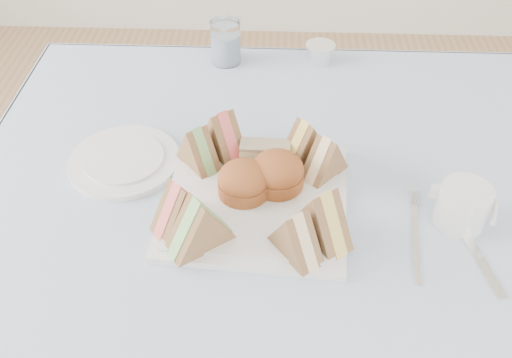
{
  "coord_description": "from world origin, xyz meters",
  "views": [
    {
      "loc": [
        -0.0,
        -0.61,
        1.38
      ],
      "look_at": [
        -0.03,
        0.03,
        0.8
      ],
      "focal_mm": 40.0,
      "sensor_mm": 36.0,
      "label": 1
    }
  ],
  "objects_px": {
    "serving_plate": "(256,200)",
    "creamer_jug": "(463,206)",
    "table": "(271,348)",
    "water_glass": "(226,42)"
  },
  "relations": [
    {
      "from": "serving_plate",
      "to": "creamer_jug",
      "type": "xyz_separation_m",
      "value": [
        0.31,
        -0.03,
        0.03
      ]
    },
    {
      "from": "table",
      "to": "water_glass",
      "type": "height_order",
      "value": "water_glass"
    },
    {
      "from": "water_glass",
      "to": "creamer_jug",
      "type": "bearing_deg",
      "value": -49.28
    },
    {
      "from": "table",
      "to": "water_glass",
      "type": "bearing_deg",
      "value": 103.72
    },
    {
      "from": "serving_plate",
      "to": "creamer_jug",
      "type": "relative_size",
      "value": 3.7
    },
    {
      "from": "serving_plate",
      "to": "water_glass",
      "type": "height_order",
      "value": "water_glass"
    },
    {
      "from": "table",
      "to": "creamer_jug",
      "type": "distance_m",
      "value": 0.49
    },
    {
      "from": "water_glass",
      "to": "table",
      "type": "bearing_deg",
      "value": -76.28
    },
    {
      "from": "water_glass",
      "to": "creamer_jug",
      "type": "height_order",
      "value": "water_glass"
    },
    {
      "from": "table",
      "to": "creamer_jug",
      "type": "bearing_deg",
      "value": 0.22
    }
  ]
}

